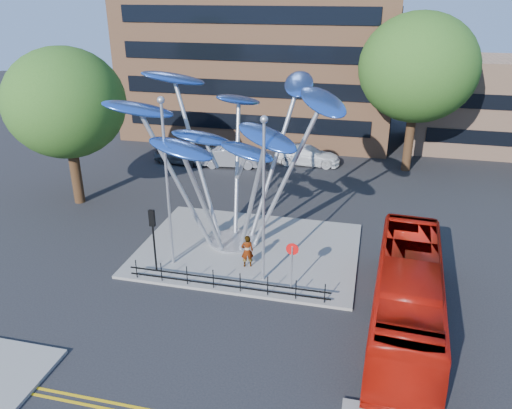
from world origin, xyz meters
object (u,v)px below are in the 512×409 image
(tree_right, at_px, (418,68))
(no_entry_sign_island, at_px, (292,258))
(pedestrian, at_px, (247,251))
(parked_car_left, at_px, (179,155))
(leaf_sculpture, at_px, (231,126))
(red_bus, at_px, (407,295))
(traffic_light_island, at_px, (153,228))
(tree_left, at_px, (65,103))
(street_lamp_right, at_px, (264,187))
(parked_car_mid, at_px, (232,157))
(parked_car_right, at_px, (307,155))
(street_lamp_left, at_px, (166,170))

(tree_right, height_order, no_entry_sign_island, tree_right)
(pedestrian, xyz_separation_m, parked_car_left, (-9.80, 15.22, -0.34))
(leaf_sculpture, height_order, red_bus, leaf_sculpture)
(no_entry_sign_island, bearing_deg, traffic_light_island, -179.87)
(tree_left, xyz_separation_m, parked_car_left, (3.62, 9.29, -6.09))
(street_lamp_right, height_order, no_entry_sign_island, street_lamp_right)
(street_lamp_right, bearing_deg, traffic_light_island, -174.81)
(street_lamp_right, bearing_deg, pedestrian, 135.48)
(leaf_sculpture, height_order, street_lamp_right, leaf_sculpture)
(tree_left, distance_m, traffic_light_island, 12.44)
(tree_right, distance_m, red_bus, 21.97)
(no_entry_sign_island, relative_size, pedestrian, 1.38)
(leaf_sculpture, distance_m, parked_car_mid, 14.73)
(traffic_light_island, distance_m, red_bus, 12.35)
(no_entry_sign_island, xyz_separation_m, parked_car_right, (-1.96, 19.09, -1.03))
(tree_right, relative_size, street_lamp_right, 1.46)
(no_entry_sign_island, distance_m, parked_car_mid, 18.80)
(tree_left, distance_m, street_lamp_left, 11.60)
(no_entry_sign_island, bearing_deg, parked_car_mid, 114.83)
(tree_left, relative_size, no_entry_sign_island, 4.21)
(parked_car_left, bearing_deg, no_entry_sign_island, -138.76)
(leaf_sculpture, bearing_deg, no_entry_sign_island, -45.67)
(street_lamp_left, height_order, parked_car_mid, street_lamp_left)
(street_lamp_right, xyz_separation_m, parked_car_right, (-0.46, 18.60, -4.31))
(tree_left, bearing_deg, tree_right, 28.61)
(leaf_sculpture, distance_m, street_lamp_right, 4.83)
(street_lamp_right, relative_size, parked_car_right, 1.53)
(street_lamp_left, relative_size, pedestrian, 4.95)
(leaf_sculpture, bearing_deg, parked_car_left, 123.41)
(tree_left, height_order, pedestrian, tree_left)
(tree_left, bearing_deg, street_lamp_right, -25.77)
(no_entry_sign_island, bearing_deg, parked_car_right, 95.87)
(red_bus, bearing_deg, tree_right, 91.09)
(tree_right, height_order, parked_car_left, tree_right)
(street_lamp_right, relative_size, parked_car_left, 2.01)
(tree_right, bearing_deg, pedestrian, -115.59)
(tree_right, relative_size, parked_car_right, 2.23)
(red_bus, bearing_deg, parked_car_left, 137.15)
(leaf_sculpture, bearing_deg, pedestrian, -60.43)
(street_lamp_right, xyz_separation_m, traffic_light_island, (-5.50, -0.50, -2.48))
(tree_right, height_order, parked_car_right, tree_right)
(street_lamp_right, bearing_deg, street_lamp_left, 174.29)
(tree_left, height_order, traffic_light_island, tree_left)
(tree_left, relative_size, traffic_light_island, 3.01)
(street_lamp_left, xyz_separation_m, street_lamp_right, (5.00, -0.50, -0.26))
(pedestrian, bearing_deg, traffic_light_island, -0.15)
(leaf_sculpture, relative_size, no_entry_sign_island, 5.19)
(street_lamp_left, height_order, no_entry_sign_island, street_lamp_left)
(traffic_light_island, relative_size, no_entry_sign_island, 1.40)
(parked_car_mid, xyz_separation_m, parked_car_right, (5.92, 2.05, -0.03))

